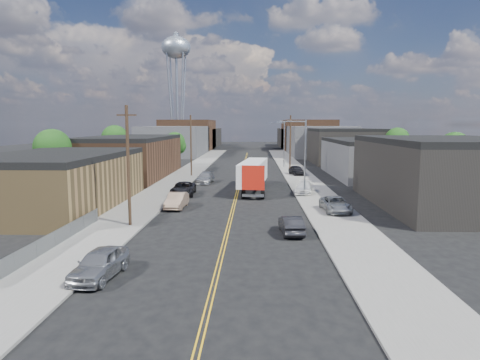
# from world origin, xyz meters

# --- Properties ---
(ground) EXTENTS (260.00, 260.00, 0.00)m
(ground) POSITION_xyz_m (0.00, 60.00, 0.00)
(ground) COLOR black
(ground) RESTS_ON ground
(centerline) EXTENTS (0.32, 120.00, 0.01)m
(centerline) POSITION_xyz_m (0.00, 45.00, 0.01)
(centerline) COLOR gold
(centerline) RESTS_ON ground
(sidewalk_left) EXTENTS (5.00, 140.00, 0.15)m
(sidewalk_left) POSITION_xyz_m (-9.50, 45.00, 0.07)
(sidewalk_left) COLOR slate
(sidewalk_left) RESTS_ON ground
(sidewalk_right) EXTENTS (5.00, 140.00, 0.15)m
(sidewalk_right) POSITION_xyz_m (9.50, 45.00, 0.07)
(sidewalk_right) COLOR slate
(sidewalk_right) RESTS_ON ground
(warehouse_tan) EXTENTS (12.00, 22.00, 5.60)m
(warehouse_tan) POSITION_xyz_m (-18.00, 18.00, 2.80)
(warehouse_tan) COLOR brown
(warehouse_tan) RESTS_ON ground
(warehouse_brown) EXTENTS (12.00, 26.00, 6.60)m
(warehouse_brown) POSITION_xyz_m (-18.00, 44.00, 3.30)
(warehouse_brown) COLOR #492D1D
(warehouse_brown) RESTS_ON ground
(industrial_right_a) EXTENTS (14.00, 22.00, 7.10)m
(industrial_right_a) POSITION_xyz_m (21.99, 20.00, 3.55)
(industrial_right_a) COLOR black
(industrial_right_a) RESTS_ON ground
(industrial_right_b) EXTENTS (14.00, 24.00, 6.10)m
(industrial_right_b) POSITION_xyz_m (22.00, 46.00, 3.05)
(industrial_right_b) COLOR #3A3A3C
(industrial_right_b) RESTS_ON ground
(industrial_right_c) EXTENTS (14.00, 22.00, 7.60)m
(industrial_right_c) POSITION_xyz_m (22.00, 72.00, 3.80)
(industrial_right_c) COLOR black
(industrial_right_c) RESTS_ON ground
(skyline_left_a) EXTENTS (16.00, 30.00, 8.00)m
(skyline_left_a) POSITION_xyz_m (-20.00, 95.00, 4.00)
(skyline_left_a) COLOR #3A3A3C
(skyline_left_a) RESTS_ON ground
(skyline_right_a) EXTENTS (16.00, 30.00, 8.00)m
(skyline_right_a) POSITION_xyz_m (20.00, 95.00, 4.00)
(skyline_right_a) COLOR #3A3A3C
(skyline_right_a) RESTS_ON ground
(skyline_left_b) EXTENTS (16.00, 26.00, 10.00)m
(skyline_left_b) POSITION_xyz_m (-20.00, 120.00, 5.00)
(skyline_left_b) COLOR #492D1D
(skyline_left_b) RESTS_ON ground
(skyline_right_b) EXTENTS (16.00, 26.00, 10.00)m
(skyline_right_b) POSITION_xyz_m (20.00, 120.00, 5.00)
(skyline_right_b) COLOR #492D1D
(skyline_right_b) RESTS_ON ground
(skyline_left_c) EXTENTS (16.00, 40.00, 7.00)m
(skyline_left_c) POSITION_xyz_m (-20.00, 140.00, 3.50)
(skyline_left_c) COLOR black
(skyline_left_c) RESTS_ON ground
(skyline_right_c) EXTENTS (16.00, 40.00, 7.00)m
(skyline_right_c) POSITION_xyz_m (20.00, 140.00, 3.50)
(skyline_right_c) COLOR black
(skyline_right_c) RESTS_ON ground
(water_tower) EXTENTS (9.00, 9.00, 36.90)m
(water_tower) POSITION_xyz_m (-22.00, 110.00, 30.65)
(water_tower) COLOR gray
(water_tower) RESTS_ON ground
(streetlight_near) EXTENTS (3.39, 0.25, 9.00)m
(streetlight_near) POSITION_xyz_m (7.60, 25.00, 5.33)
(streetlight_near) COLOR gray
(streetlight_near) RESTS_ON ground
(streetlight_far) EXTENTS (3.39, 0.25, 9.00)m
(streetlight_far) POSITION_xyz_m (7.60, 60.00, 5.33)
(streetlight_far) COLOR gray
(streetlight_far) RESTS_ON ground
(utility_pole_left_near) EXTENTS (1.60, 0.26, 10.00)m
(utility_pole_left_near) POSITION_xyz_m (-8.20, 10.00, 5.14)
(utility_pole_left_near) COLOR black
(utility_pole_left_near) RESTS_ON ground
(utility_pole_left_far) EXTENTS (1.60, 0.26, 10.00)m
(utility_pole_left_far) POSITION_xyz_m (-8.20, 45.00, 5.14)
(utility_pole_left_far) COLOR black
(utility_pole_left_far) RESTS_ON ground
(utility_pole_right) EXTENTS (1.60, 0.26, 10.00)m
(utility_pole_right) POSITION_xyz_m (8.20, 48.00, 5.14)
(utility_pole_right) COLOR black
(utility_pole_right) RESTS_ON ground
(chainlink_fence) EXTENTS (0.05, 16.00, 1.22)m
(chainlink_fence) POSITION_xyz_m (-11.50, 3.50, 0.66)
(chainlink_fence) COLOR slate
(chainlink_fence) RESTS_ON ground
(tree_left_near) EXTENTS (4.85, 4.76, 7.91)m
(tree_left_near) POSITION_xyz_m (-23.94, 30.00, 5.18)
(tree_left_near) COLOR black
(tree_left_near) RESTS_ON ground
(tree_left_mid) EXTENTS (5.10, 5.04, 8.37)m
(tree_left_mid) POSITION_xyz_m (-23.94, 55.00, 5.48)
(tree_left_mid) COLOR black
(tree_left_mid) RESTS_ON ground
(tree_left_far) EXTENTS (4.35, 4.20, 6.97)m
(tree_left_far) POSITION_xyz_m (-13.94, 62.00, 4.57)
(tree_left_far) COLOR black
(tree_left_far) RESTS_ON ground
(tree_right_near) EXTENTS (4.60, 4.48, 7.44)m
(tree_right_near) POSITION_xyz_m (30.06, 36.00, 4.87)
(tree_right_near) COLOR black
(tree_right_near) RESTS_ON ground
(tree_right_far) EXTENTS (4.85, 4.76, 7.91)m
(tree_right_far) POSITION_xyz_m (30.06, 60.00, 5.18)
(tree_right_far) COLOR black
(tree_right_far) RESTS_ON ground
(semi_truck) EXTENTS (3.88, 15.23, 3.92)m
(semi_truck) POSITION_xyz_m (2.01, 30.20, 2.23)
(semi_truck) COLOR silver
(semi_truck) RESTS_ON ground
(car_left_a) EXTENTS (2.45, 5.00, 1.64)m
(car_left_a) POSITION_xyz_m (-6.40, -2.00, 0.82)
(car_left_a) COLOR #929497
(car_left_a) RESTS_ON ground
(car_left_b) EXTENTS (1.84, 4.80, 1.56)m
(car_left_b) POSITION_xyz_m (-5.73, 18.00, 0.78)
(car_left_b) COLOR #92755F
(car_left_b) RESTS_ON ground
(car_left_c) EXTENTS (2.82, 5.79, 1.58)m
(car_left_c) POSITION_xyz_m (-6.39, 26.00, 0.79)
(car_left_c) COLOR black
(car_left_c) RESTS_ON ground
(car_left_d) EXTENTS (2.51, 5.42, 1.53)m
(car_left_d) POSITION_xyz_m (-5.00, 36.84, 0.77)
(car_left_d) COLOR #979A9C
(car_left_d) RESTS_ON ground
(car_right_oncoming) EXTENTS (1.81, 4.46, 1.44)m
(car_right_oncoming) POSITION_xyz_m (5.00, 8.00, 0.72)
(car_right_oncoming) COLOR black
(car_right_oncoming) RESTS_ON ground
(car_right_lot_a) EXTENTS (2.62, 5.27, 1.44)m
(car_right_lot_a) POSITION_xyz_m (9.93, 16.00, 0.87)
(car_right_lot_a) COLOR #95999A
(car_right_lot_a) RESTS_ON sidewalk_right
(car_right_lot_b) EXTENTS (2.78, 4.98, 1.36)m
(car_right_lot_b) POSITION_xyz_m (8.20, 27.09, 0.83)
(car_right_lot_b) COLOR silver
(car_right_lot_b) RESTS_ON sidewalk_right
(car_right_lot_c) EXTENTS (2.74, 4.86, 1.56)m
(car_right_lot_c) POSITION_xyz_m (9.20, 46.59, 0.93)
(car_right_lot_c) COLOR black
(car_right_lot_c) RESTS_ON sidewalk_right
(car_ahead_truck) EXTENTS (3.27, 6.10, 1.63)m
(car_ahead_truck) POSITION_xyz_m (1.50, 42.85, 0.81)
(car_ahead_truck) COLOR black
(car_ahead_truck) RESTS_ON ground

